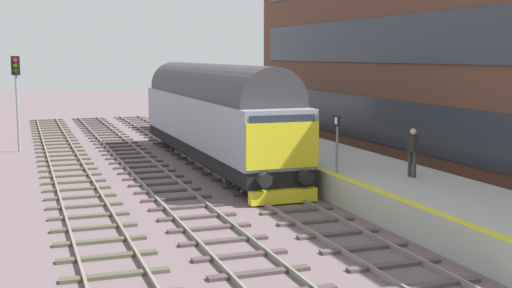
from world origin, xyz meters
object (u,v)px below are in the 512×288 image
Objects in this scene: diesel_locomotive at (212,112)px; platform_number_sign at (337,135)px; signal_post_near at (17,91)px; waiting_passenger at (413,148)px.

platform_number_sign is at bearing -78.10° from diesel_locomotive.
diesel_locomotive is 3.55× the size of signal_post_near.
diesel_locomotive is 11.23m from signal_post_near.
diesel_locomotive is at bearing -40.79° from signal_post_near.
diesel_locomotive reaches higher than platform_number_sign.
platform_number_sign is 1.23× the size of waiting_passenger.
signal_post_near reaches higher than diesel_locomotive.
signal_post_near is 21.77m from waiting_passenger.
platform_number_sign reaches higher than waiting_passenger.
platform_number_sign is (1.89, -8.99, -0.14)m from diesel_locomotive.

